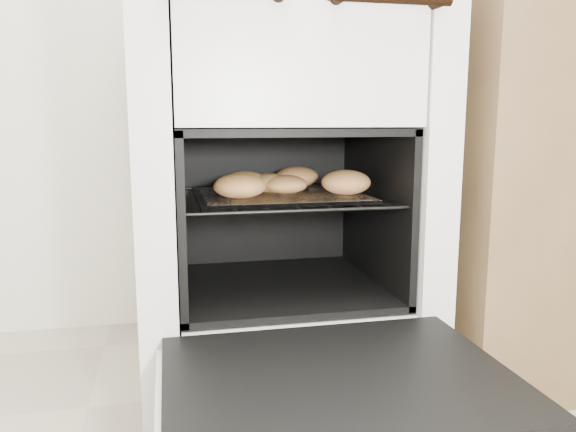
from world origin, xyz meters
TOP-DOWN VIEW (x-y plane):
  - stove at (0.11, 1.15)m, footprint 0.63×0.70m
  - oven_door at (0.11, 0.62)m, footprint 0.57×0.44m
  - oven_rack at (0.11, 1.08)m, footprint 0.46×0.44m
  - foil_sheet at (0.11, 1.06)m, footprint 0.36×0.32m
  - baked_rolls at (0.11, 1.07)m, footprint 0.38×0.32m

SIDE VIEW (x-z plane):
  - oven_door at x=0.11m, z-range 0.19..0.23m
  - oven_rack at x=0.11m, z-range 0.45..0.46m
  - foil_sheet at x=0.11m, z-range 0.45..0.46m
  - stove at x=0.11m, z-range -0.01..0.96m
  - baked_rolls at x=0.11m, z-range 0.46..0.51m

